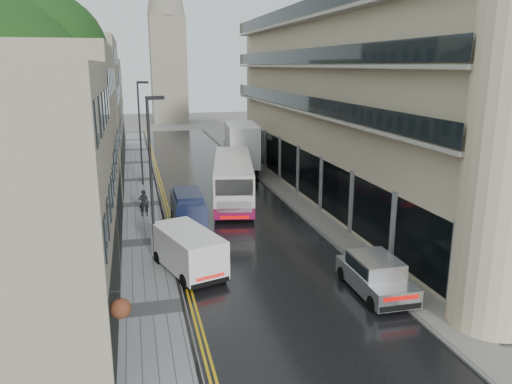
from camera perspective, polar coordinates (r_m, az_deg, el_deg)
name	(u,v)px	position (r m, az deg, el deg)	size (l,w,h in m)	color
road	(221,200)	(37.97, -4.02, -0.96)	(9.00, 85.00, 0.02)	black
left_sidewalk	(142,205)	(37.45, -12.87, -1.43)	(2.70, 85.00, 0.12)	gray
right_sidewalk	(289,195)	(39.21, 3.77, -0.39)	(1.80, 85.00, 0.12)	slate
old_shop_row	(87,121)	(38.95, -18.79, 7.68)	(4.50, 56.00, 12.00)	gray
modern_block	(359,106)	(38.46, 11.71, 9.57)	(8.00, 40.00, 14.00)	#C4B692
church_spire	(166,4)	(91.40, -10.28, 20.39)	(6.40, 6.40, 40.00)	gray
tree_near	(9,125)	(29.45, -26.38, 6.91)	(10.56, 10.56, 13.89)	black
tree_far	(52,115)	(42.20, -22.26, 8.15)	(9.24, 9.24, 12.46)	black
cream_bus	(216,191)	(34.30, -4.61, 0.15)	(2.67, 11.74, 3.20)	beige
white_lorry	(229,152)	(45.24, -3.05, 4.60)	(2.69, 8.97, 4.71)	white
silver_hatchback	(373,292)	(21.59, 13.24, -11.08)	(1.98, 4.54, 1.70)	silver
white_van	(184,266)	(23.14, -8.20, -8.41)	(2.06, 4.80, 2.17)	white
navy_van	(177,216)	(30.26, -9.05, -2.72)	(1.88, 4.69, 2.39)	black
pedestrian	(144,203)	(34.19, -12.69, -1.23)	(0.67, 0.44, 1.82)	black
lamp_post_near	(151,182)	(25.50, -11.89, 1.13)	(0.94, 0.21, 8.38)	black
lamp_post_far	(140,134)	(42.73, -13.09, 6.43)	(0.96, 0.21, 8.56)	black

